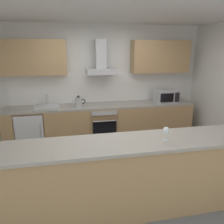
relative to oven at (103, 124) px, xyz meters
name	(u,v)px	position (x,y,z in m)	size (l,w,h in m)	color
ground	(117,182)	(-0.01, -1.53, -0.47)	(5.64, 4.75, 0.02)	slate
ceiling	(119,6)	(-0.01, -1.53, 2.15)	(5.64, 4.75, 0.02)	white
wall_back	(99,84)	(-0.01, 0.41, 0.84)	(5.64, 0.12, 2.60)	white
backsplash_tile	(100,88)	(-0.01, 0.33, 0.77)	(3.95, 0.02, 0.66)	white
counter_back	(102,124)	(-0.01, 0.03, -0.01)	(4.09, 0.60, 0.90)	tan
counter_island	(129,177)	(-0.01, -2.21, 0.04)	(3.40, 0.64, 1.00)	tan
upper_cabinets	(100,57)	(-0.01, 0.18, 1.45)	(4.03, 0.32, 0.70)	tan
oven	(103,124)	(0.00, 0.00, 0.00)	(0.60, 0.62, 0.80)	slate
refrigerator	(32,130)	(-1.51, 0.00, -0.03)	(0.58, 0.60, 0.85)	white
microwave	(166,96)	(1.47, -0.03, 0.59)	(0.50, 0.38, 0.30)	#B7BABC
sink	(47,106)	(-1.16, 0.01, 0.47)	(0.50, 0.40, 0.26)	silver
kettle	(79,102)	(-0.51, -0.03, 0.55)	(0.29, 0.15, 0.24)	#B7BABC
range_hood	(101,63)	(0.00, 0.13, 1.33)	(0.62, 0.45, 0.72)	#B7BABC
wine_glass	(166,131)	(0.42, -2.28, 0.66)	(0.08, 0.08, 0.18)	silver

